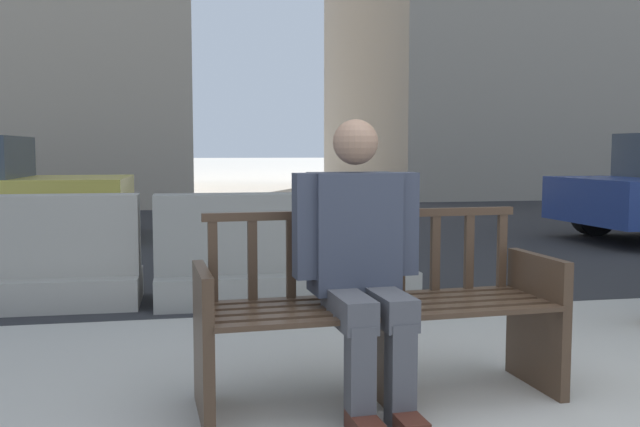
% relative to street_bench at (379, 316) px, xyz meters
% --- Properties ---
extents(street_asphalt, '(120.00, 12.00, 0.01)m').
position_rel_street_bench_xyz_m(street_asphalt, '(0.43, 7.81, -0.39)').
color(street_asphalt, '#28282B').
rests_on(street_asphalt, ground).
extents(street_bench, '(1.72, 0.63, 0.88)m').
position_rel_street_bench_xyz_m(street_bench, '(0.00, 0.00, 0.00)').
color(street_bench, '#473323').
rests_on(street_bench, ground).
extents(seated_person, '(0.59, 0.74, 1.31)m').
position_rel_street_bench_xyz_m(seated_person, '(-0.11, -0.06, 0.29)').
color(seated_person, '#383D4C').
rests_on(seated_person, ground).
extents(jersey_barrier_centre, '(2.00, 0.69, 0.84)m').
position_rel_street_bench_xyz_m(jersey_barrier_centre, '(-0.12, 2.27, -0.06)').
color(jersey_barrier_centre, gray).
rests_on(jersey_barrier_centre, ground).
extents(jersey_barrier_left, '(2.00, 0.69, 0.84)m').
position_rel_street_bench_xyz_m(jersey_barrier_left, '(-2.23, 2.39, -0.06)').
color(jersey_barrier_left, '#9E998E').
rests_on(jersey_barrier_left, ground).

